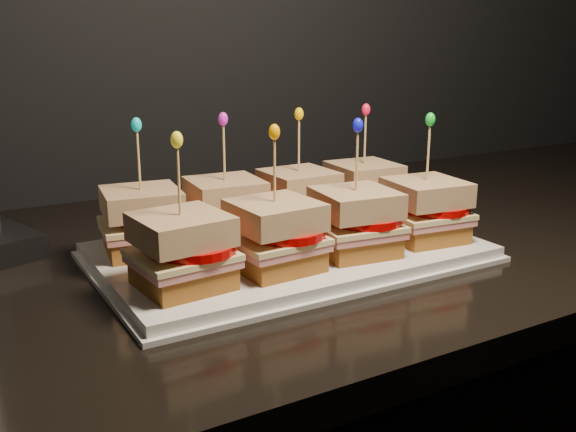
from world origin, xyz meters
TOP-DOWN VIEW (x-y plane):
  - granite_slab at (-0.47, 1.65)m, footprint 2.27×0.72m
  - platter at (-0.50, 1.58)m, footprint 0.45×0.28m
  - platter_rim at (-0.50, 1.58)m, footprint 0.46×0.29m
  - sandwich_0_bread_bot at (-0.66, 1.64)m, footprint 0.09×0.09m
  - sandwich_0_ham at (-0.66, 1.64)m, footprint 0.10×0.10m
  - sandwich_0_cheese at (-0.66, 1.64)m, footprint 0.11×0.10m
  - sandwich_0_tomato at (-0.65, 1.63)m, footprint 0.08×0.08m
  - sandwich_0_bread_top at (-0.66, 1.64)m, footprint 0.10×0.10m
  - sandwich_0_pick at (-0.66, 1.64)m, footprint 0.00×0.00m
  - sandwich_0_frill at (-0.66, 1.64)m, footprint 0.01×0.01m
  - sandwich_1_bread_bot at (-0.56, 1.64)m, footprint 0.09×0.09m
  - sandwich_1_ham at (-0.56, 1.64)m, footprint 0.10×0.10m
  - sandwich_1_cheese at (-0.56, 1.64)m, footprint 0.10×0.10m
  - sandwich_1_tomato at (-0.54, 1.63)m, footprint 0.08×0.08m
  - sandwich_1_bread_top at (-0.56, 1.64)m, footprint 0.09×0.09m
  - sandwich_1_pick at (-0.56, 1.64)m, footprint 0.00×0.00m
  - sandwich_1_frill at (-0.56, 1.64)m, footprint 0.01×0.01m
  - sandwich_2_bread_bot at (-0.45, 1.64)m, footprint 0.09×0.09m
  - sandwich_2_ham at (-0.45, 1.64)m, footprint 0.09×0.09m
  - sandwich_2_cheese at (-0.45, 1.64)m, footprint 0.10×0.09m
  - sandwich_2_tomato at (-0.44, 1.63)m, footprint 0.08×0.08m
  - sandwich_2_bread_top at (-0.45, 1.64)m, footprint 0.09×0.09m
  - sandwich_2_pick at (-0.45, 1.64)m, footprint 0.00×0.00m
  - sandwich_2_frill at (-0.45, 1.64)m, footprint 0.01×0.01m
  - sandwich_3_bread_bot at (-0.34, 1.64)m, footprint 0.09×0.09m
  - sandwich_3_ham at (-0.34, 1.64)m, footprint 0.10×0.10m
  - sandwich_3_cheese at (-0.34, 1.64)m, footprint 0.10×0.10m
  - sandwich_3_tomato at (-0.33, 1.63)m, footprint 0.08×0.08m
  - sandwich_3_bread_top at (-0.34, 1.64)m, footprint 0.09×0.09m
  - sandwich_3_pick at (-0.34, 1.64)m, footprint 0.00×0.00m
  - sandwich_3_frill at (-0.34, 1.64)m, footprint 0.01×0.01m
  - sandwich_4_bread_bot at (-0.66, 1.51)m, footprint 0.09×0.09m
  - sandwich_4_ham at (-0.66, 1.51)m, footprint 0.10×0.10m
  - sandwich_4_cheese at (-0.66, 1.51)m, footprint 0.10×0.10m
  - sandwich_4_tomato at (-0.65, 1.51)m, footprint 0.08×0.08m
  - sandwich_4_bread_top at (-0.66, 1.51)m, footprint 0.09×0.09m
  - sandwich_4_pick at (-0.66, 1.51)m, footprint 0.00×0.00m
  - sandwich_4_frill at (-0.66, 1.51)m, footprint 0.01×0.01m
  - sandwich_5_bread_bot at (-0.56, 1.51)m, footprint 0.09×0.09m
  - sandwich_5_ham at (-0.56, 1.51)m, footprint 0.10×0.09m
  - sandwich_5_cheese at (-0.56, 1.51)m, footprint 0.10×0.10m
  - sandwich_5_tomato at (-0.54, 1.51)m, footprint 0.08×0.08m
  - sandwich_5_bread_top at (-0.56, 1.51)m, footprint 0.09×0.09m
  - sandwich_5_pick at (-0.56, 1.51)m, footprint 0.00×0.00m
  - sandwich_5_frill at (-0.56, 1.51)m, footprint 0.01×0.01m
  - sandwich_6_bread_bot at (-0.45, 1.51)m, footprint 0.09×0.09m
  - sandwich_6_ham at (-0.45, 1.51)m, footprint 0.10×0.10m
  - sandwich_6_cheese at (-0.45, 1.51)m, footprint 0.10×0.10m
  - sandwich_6_tomato at (-0.44, 1.51)m, footprint 0.08×0.08m
  - sandwich_6_bread_top at (-0.45, 1.51)m, footprint 0.10×0.10m
  - sandwich_6_pick at (-0.45, 1.51)m, footprint 0.00×0.00m
  - sandwich_6_frill at (-0.45, 1.51)m, footprint 0.01×0.01m
  - sandwich_7_bread_bot at (-0.34, 1.51)m, footprint 0.09×0.09m
  - sandwich_7_ham at (-0.34, 1.51)m, footprint 0.10×0.10m
  - sandwich_7_cheese at (-0.34, 1.51)m, footprint 0.10×0.10m
  - sandwich_7_tomato at (-0.33, 1.51)m, footprint 0.08×0.08m
  - sandwich_7_bread_top at (-0.34, 1.51)m, footprint 0.10×0.10m
  - sandwich_7_pick at (-0.34, 1.51)m, footprint 0.00×0.00m
  - sandwich_7_frill at (-0.34, 1.51)m, footprint 0.01×0.01m

SIDE VIEW (x-z plane):
  - granite_slab at x=-0.47m, z-range 0.84..0.88m
  - platter_rim at x=-0.50m, z-range 0.88..0.88m
  - platter at x=-0.50m, z-range 0.88..0.90m
  - sandwich_0_bread_bot at x=-0.66m, z-range 0.90..0.92m
  - sandwich_1_bread_bot at x=-0.56m, z-range 0.90..0.92m
  - sandwich_2_bread_bot at x=-0.45m, z-range 0.90..0.92m
  - sandwich_3_bread_bot at x=-0.34m, z-range 0.90..0.92m
  - sandwich_4_bread_bot at x=-0.66m, z-range 0.90..0.92m
  - sandwich_5_bread_bot at x=-0.56m, z-range 0.90..0.92m
  - sandwich_6_bread_bot at x=-0.45m, z-range 0.90..0.92m
  - sandwich_7_bread_bot at x=-0.34m, z-range 0.90..0.92m
  - sandwich_0_ham at x=-0.66m, z-range 0.92..0.93m
  - sandwich_1_ham at x=-0.56m, z-range 0.92..0.93m
  - sandwich_2_ham at x=-0.45m, z-range 0.92..0.93m
  - sandwich_3_ham at x=-0.34m, z-range 0.92..0.93m
  - sandwich_4_ham at x=-0.66m, z-range 0.92..0.93m
  - sandwich_5_ham at x=-0.56m, z-range 0.92..0.93m
  - sandwich_6_ham at x=-0.45m, z-range 0.92..0.93m
  - sandwich_7_ham at x=-0.34m, z-range 0.92..0.93m
  - sandwich_0_cheese at x=-0.66m, z-range 0.93..0.93m
  - sandwich_1_cheese at x=-0.56m, z-range 0.93..0.93m
  - sandwich_2_cheese at x=-0.45m, z-range 0.93..0.93m
  - sandwich_3_cheese at x=-0.34m, z-range 0.93..0.93m
  - sandwich_4_cheese at x=-0.66m, z-range 0.93..0.93m
  - sandwich_5_cheese at x=-0.56m, z-range 0.93..0.93m
  - sandwich_6_cheese at x=-0.45m, z-range 0.93..0.93m
  - sandwich_7_cheese at x=-0.34m, z-range 0.93..0.93m
  - sandwich_0_tomato at x=-0.65m, z-range 0.93..0.94m
  - sandwich_1_tomato at x=-0.54m, z-range 0.93..0.94m
  - sandwich_2_tomato at x=-0.44m, z-range 0.93..0.94m
  - sandwich_3_tomato at x=-0.33m, z-range 0.93..0.94m
  - sandwich_4_tomato at x=-0.65m, z-range 0.93..0.94m
  - sandwich_5_tomato at x=-0.54m, z-range 0.93..0.94m
  - sandwich_6_tomato at x=-0.44m, z-range 0.93..0.94m
  - sandwich_7_tomato at x=-0.33m, z-range 0.93..0.94m
  - sandwich_0_bread_top at x=-0.66m, z-range 0.94..0.97m
  - sandwich_1_bread_top at x=-0.56m, z-range 0.94..0.97m
  - sandwich_2_bread_top at x=-0.45m, z-range 0.94..0.97m
  - sandwich_3_bread_top at x=-0.34m, z-range 0.94..0.97m
  - sandwich_4_bread_top at x=-0.66m, z-range 0.94..0.97m
  - sandwich_5_bread_top at x=-0.56m, z-range 0.94..0.97m
  - sandwich_6_bread_top at x=-0.45m, z-range 0.94..0.97m
  - sandwich_7_bread_top at x=-0.34m, z-range 0.94..0.97m
  - sandwich_0_pick at x=-0.66m, z-range 0.96..1.05m
  - sandwich_1_pick at x=-0.56m, z-range 0.96..1.05m
  - sandwich_2_pick at x=-0.45m, z-range 0.96..1.05m
  - sandwich_3_pick at x=-0.34m, z-range 0.96..1.05m
  - sandwich_4_pick at x=-0.66m, z-range 0.96..1.05m
  - sandwich_5_pick at x=-0.56m, z-range 0.96..1.05m
  - sandwich_6_pick at x=-0.45m, z-range 0.96..1.05m
  - sandwich_7_pick at x=-0.34m, z-range 0.96..1.05m
  - sandwich_0_frill at x=-0.66m, z-range 1.04..1.06m
  - sandwich_1_frill at x=-0.56m, z-range 1.04..1.06m
  - sandwich_2_frill at x=-0.45m, z-range 1.04..1.06m
  - sandwich_3_frill at x=-0.34m, z-range 1.04..1.06m
  - sandwich_4_frill at x=-0.66m, z-range 1.04..1.06m
  - sandwich_5_frill at x=-0.56m, z-range 1.04..1.06m
  - sandwich_6_frill at x=-0.45m, z-range 1.04..1.06m
  - sandwich_7_frill at x=-0.34m, z-range 1.04..1.06m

